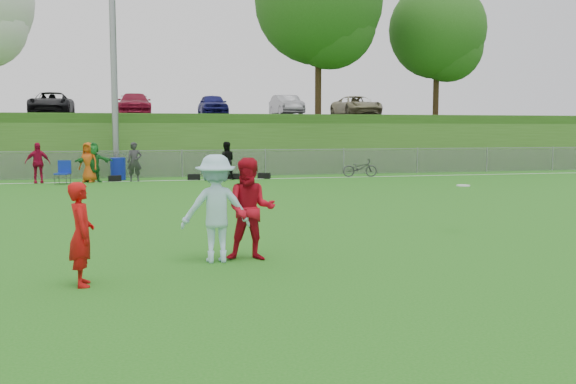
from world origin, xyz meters
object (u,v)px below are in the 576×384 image
object	(u,v)px
frisbee	(463,186)
player_blue	(216,208)
player_red_left	(81,234)
player_red_center	(251,209)
recycling_bin	(118,169)
bicycle	(360,168)

from	to	relation	value
frisbee	player_blue	bearing A→B (deg)	-162.59
player_red_left	player_red_center	bearing A→B (deg)	-72.03
recycling_bin	player_red_left	bearing A→B (deg)	-90.58
player_red_center	recycling_bin	size ratio (longest dim) A/B	1.80
player_red_left	bicycle	size ratio (longest dim) A/B	0.93
player_red_center	frisbee	distance (m)	5.34
player_red_center	frisbee	world-z (taller)	player_red_center
player_red_left	recycling_bin	bearing A→B (deg)	-6.74
player_blue	frisbee	size ratio (longest dim) A/B	6.37
player_red_center	frisbee	bearing A→B (deg)	32.13
player_red_left	frisbee	bearing A→B (deg)	-75.07
player_red_center	bicycle	distance (m)	19.69
player_red_left	frisbee	distance (m)	8.29
recycling_bin	player_blue	bearing A→B (deg)	-84.17
frisbee	recycling_bin	world-z (taller)	frisbee
player_red_center	bicycle	xyz separation A→B (m)	(8.57, 17.72, -0.46)
player_blue	frisbee	distance (m)	5.90
player_red_left	bicycle	xyz separation A→B (m)	(11.27, 18.93, -0.33)
recycling_bin	bicycle	world-z (taller)	recycling_bin
player_red_left	player_red_center	world-z (taller)	player_red_center
player_red_center	frisbee	size ratio (longest dim) A/B	6.16
player_red_left	bicycle	bearing A→B (deg)	-36.92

